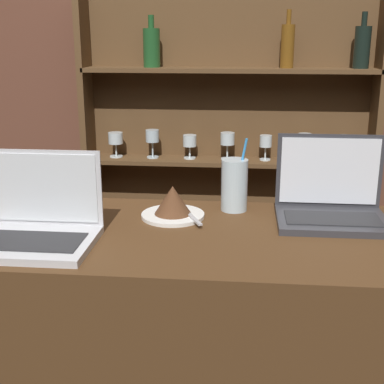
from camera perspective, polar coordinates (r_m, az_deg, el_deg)
name	(u,v)px	position (r m, az deg, el deg)	size (l,w,h in m)	color
back_wall	(199,76)	(2.67, 0.77, 12.27)	(7.00, 0.06, 2.70)	brown
back_shelf	(228,168)	(2.65, 3.86, 2.59)	(1.40, 0.18, 1.73)	brown
laptop_near	(37,224)	(1.35, -16.25, -3.27)	(0.29, 0.23, 0.21)	silver
laptop_far	(331,202)	(1.49, 14.58, -1.00)	(0.29, 0.21, 0.22)	#333338
cake_plate	(173,204)	(1.47, -2.05, -1.31)	(0.18, 0.18, 0.09)	white
water_glass	(234,185)	(1.52, 4.54, 0.76)	(0.08, 0.08, 0.21)	silver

